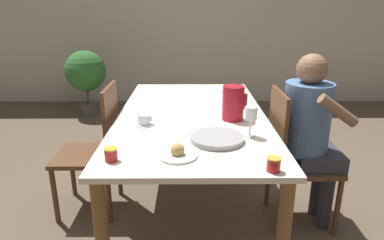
# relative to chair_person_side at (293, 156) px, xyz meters

# --- Properties ---
(ground_plane) EXTENTS (20.00, 20.00, 0.00)m
(ground_plane) POSITION_rel_chair_person_side_xyz_m (-0.68, 0.14, -0.49)
(ground_plane) COLOR brown
(wall_back) EXTENTS (10.00, 0.06, 2.60)m
(wall_back) POSITION_rel_chair_person_side_xyz_m (-0.68, 3.14, 0.81)
(wall_back) COLOR beige
(wall_back) RESTS_ON ground_plane
(dining_table) EXTENTS (1.00, 1.82, 0.74)m
(dining_table) POSITION_rel_chair_person_side_xyz_m (-0.68, 0.14, 0.16)
(dining_table) COLOR silver
(dining_table) RESTS_ON ground_plane
(chair_person_side) EXTENTS (0.42, 0.42, 0.94)m
(chair_person_side) POSITION_rel_chair_person_side_xyz_m (0.00, 0.00, 0.00)
(chair_person_side) COLOR #51331E
(chair_person_side) RESTS_ON ground_plane
(chair_opposite) EXTENTS (0.42, 0.42, 0.94)m
(chair_opposite) POSITION_rel_chair_person_side_xyz_m (-1.36, 0.16, 0.00)
(chair_opposite) COLOR #51331E
(chair_opposite) RESTS_ON ground_plane
(person_seated) EXTENTS (0.39, 0.41, 1.18)m
(person_seated) POSITION_rel_chair_person_side_xyz_m (0.09, -0.01, 0.20)
(person_seated) COLOR #33333D
(person_seated) RESTS_ON ground_plane
(red_pitcher) EXTENTS (0.16, 0.14, 0.22)m
(red_pitcher) POSITION_rel_chair_person_side_xyz_m (-0.42, 0.03, 0.36)
(red_pitcher) COLOR #A31423
(red_pitcher) RESTS_ON dining_table
(wine_glass_water) EXTENTS (0.07, 0.07, 0.18)m
(wine_glass_water) POSITION_rel_chair_person_side_xyz_m (-0.35, -0.27, 0.38)
(wine_glass_water) COLOR white
(wine_glass_water) RESTS_ON dining_table
(teacup_near_person) EXTENTS (0.13, 0.13, 0.07)m
(teacup_near_person) POSITION_rel_chair_person_side_xyz_m (-0.98, -0.08, 0.28)
(teacup_near_person) COLOR silver
(teacup_near_person) RESTS_ON dining_table
(serving_tray) EXTENTS (0.30, 0.30, 0.03)m
(serving_tray) POSITION_rel_chair_person_side_xyz_m (-0.55, -0.35, 0.27)
(serving_tray) COLOR #9E9EA3
(serving_tray) RESTS_ON dining_table
(bread_plate) EXTENTS (0.20, 0.20, 0.07)m
(bread_plate) POSITION_rel_chair_person_side_xyz_m (-0.75, -0.54, 0.27)
(bread_plate) COLOR silver
(bread_plate) RESTS_ON dining_table
(jam_jar_amber) EXTENTS (0.07, 0.07, 0.07)m
(jam_jar_amber) POSITION_rel_chair_person_side_xyz_m (-1.07, -0.59, 0.29)
(jam_jar_amber) COLOR #A81E1E
(jam_jar_amber) RESTS_ON dining_table
(jam_jar_red) EXTENTS (0.07, 0.07, 0.07)m
(jam_jar_red) POSITION_rel_chair_person_side_xyz_m (-0.32, -0.70, 0.29)
(jam_jar_red) COLOR #A81E1E
(jam_jar_red) RESTS_ON dining_table
(potted_plant) EXTENTS (0.54, 0.54, 0.88)m
(potted_plant) POSITION_rel_chair_person_side_xyz_m (-2.10, 2.47, 0.08)
(potted_plant) COLOR #4C4742
(potted_plant) RESTS_ON ground_plane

